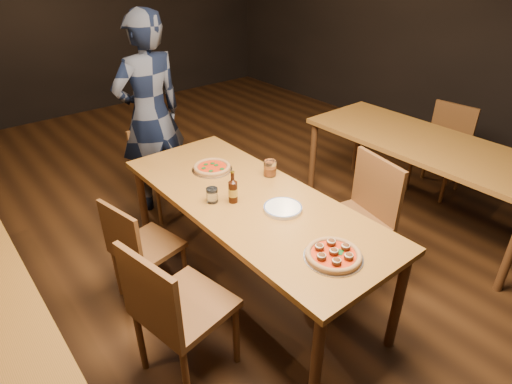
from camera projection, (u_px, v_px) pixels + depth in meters
ground at (252, 287)px, 3.11m from camera, size 9.00×9.00×0.00m
room_shell at (250, 12)px, 2.17m from camera, size 9.00×9.00×9.00m
table_main at (251, 208)px, 2.77m from camera, size 0.80×2.00×0.75m
table_right at (425, 149)px, 3.56m from camera, size 0.80×2.00×0.75m
chair_main_nw at (185, 305)px, 2.30m from camera, size 0.52×0.52×0.95m
chair_main_sw at (147, 245)px, 2.86m from camera, size 0.45×0.45×0.82m
chair_main_e at (349, 222)px, 2.97m from camera, size 0.53×0.53×0.97m
chair_end at (162, 171)px, 3.80m from camera, size 0.41×0.41×0.82m
chair_nbr_right at (440, 149)px, 4.12m from camera, size 0.45×0.45×0.89m
pizza_meatball at (333, 254)px, 2.20m from camera, size 0.31×0.31×0.06m
pizza_margherita at (212, 167)px, 3.07m from camera, size 0.29×0.29×0.04m
plate_stack at (283, 208)px, 2.61m from camera, size 0.24×0.24×0.02m
beer_bottle at (233, 191)px, 2.66m from camera, size 0.06×0.06×0.21m
water_glass at (212, 195)px, 2.67m from camera, size 0.07×0.07×0.09m
amber_glass at (270, 168)px, 2.98m from camera, size 0.09×0.09×0.11m
diner at (150, 115)px, 3.70m from camera, size 0.66×0.46×1.75m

